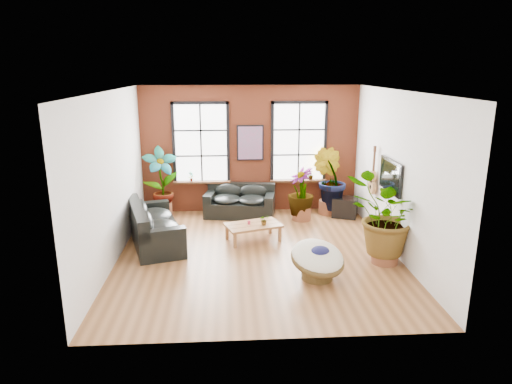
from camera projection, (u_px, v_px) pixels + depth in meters
room at (257, 175)px, 9.67m from camera, size 6.04×6.54×3.54m
sofa_back at (240, 202)px, 12.53m from camera, size 1.99×1.21×0.86m
sofa_left at (153, 226)px, 10.48m from camera, size 1.62×2.55×0.93m
coffee_table at (253, 226)px, 10.69m from camera, size 1.42×1.08×0.49m
papasan_chair at (318, 259)px, 8.73m from camera, size 1.37×1.37×0.78m
poster at (250, 143)px, 12.53m from camera, size 0.74×0.06×0.98m
tv_wall_unit at (385, 178)px, 10.33m from camera, size 0.13×1.86×1.20m
media_box at (345, 207)px, 12.45m from camera, size 0.79×0.73×0.54m
pot_back_left at (162, 210)px, 12.44m from camera, size 0.72×0.72×0.42m
pot_back_right at (328, 207)px, 12.72m from camera, size 0.66×0.66×0.39m
pot_right_wall at (385, 253)px, 9.51m from camera, size 0.63×0.63×0.41m
pot_mid at (302, 213)px, 12.21m from camera, size 0.62×0.62×0.36m
floor_plant_back_left at (161, 180)px, 12.24m from camera, size 1.10×0.93×1.78m
floor_plant_back_right at (329, 179)px, 12.52m from camera, size 1.18×1.14×1.68m
floor_plant_right_wall at (386, 217)px, 9.29m from camera, size 2.00×1.94×1.69m
floor_plant_mid at (301, 191)px, 12.08m from camera, size 0.92×0.92×1.28m
table_plant at (264, 220)px, 10.60m from camera, size 0.27×0.25×0.25m
sill_plant_left at (191, 177)px, 12.63m from camera, size 0.17×0.17×0.27m
sill_plant_right at (311, 175)px, 12.83m from camera, size 0.19×0.19×0.27m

